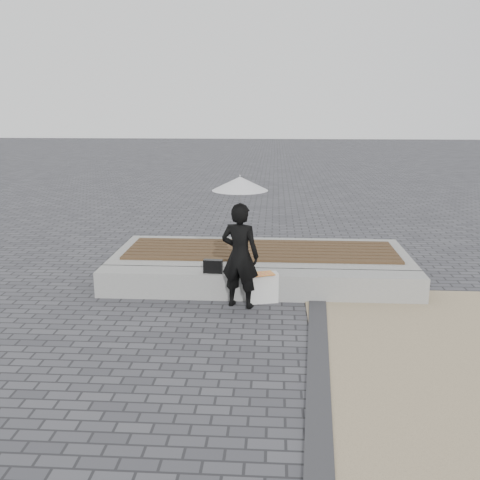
% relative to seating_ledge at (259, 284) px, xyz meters
% --- Properties ---
extents(ground, '(80.00, 80.00, 0.00)m').
position_rel_seating_ledge_xyz_m(ground, '(0.00, -1.60, -0.20)').
color(ground, '#48474C').
rests_on(ground, ground).
extents(edging_band, '(0.61, 5.20, 0.04)m').
position_rel_seating_ledge_xyz_m(edging_band, '(0.75, -2.10, -0.18)').
color(edging_band, '#323235').
rests_on(edging_band, ground).
extents(seating_ledge, '(5.00, 0.45, 0.40)m').
position_rel_seating_ledge_xyz_m(seating_ledge, '(0.00, 0.00, 0.00)').
color(seating_ledge, '#9B9B96').
rests_on(seating_ledge, ground).
extents(timber_platform, '(5.00, 2.00, 0.40)m').
position_rel_seating_ledge_xyz_m(timber_platform, '(0.00, 1.20, 0.00)').
color(timber_platform, '#9E9E99').
rests_on(timber_platform, ground).
extents(timber_decking, '(4.60, 1.40, 0.04)m').
position_rel_seating_ledge_xyz_m(timber_decking, '(0.00, 1.20, 0.22)').
color(timber_decking, '#523722').
rests_on(timber_decking, timber_platform).
extents(woman, '(0.64, 0.51, 1.54)m').
position_rel_seating_ledge_xyz_m(woman, '(-0.26, -0.42, 0.57)').
color(woman, black).
rests_on(woman, ground).
extents(parasol, '(0.78, 0.78, 1.00)m').
position_rel_seating_ledge_xyz_m(parasol, '(-0.26, -0.42, 1.61)').
color(parasol, '#A4A4A8').
rests_on(parasol, ground).
extents(handbag, '(0.30, 0.12, 0.20)m').
position_rel_seating_ledge_xyz_m(handbag, '(-0.69, -0.09, 0.30)').
color(handbag, black).
rests_on(handbag, seating_ledge).
extents(canvas_tote, '(0.46, 0.28, 0.45)m').
position_rel_seating_ledge_xyz_m(canvas_tote, '(0.07, -0.22, 0.03)').
color(canvas_tote, silver).
rests_on(canvas_tote, ground).
extents(magazine, '(0.37, 0.32, 0.01)m').
position_rel_seating_ledge_xyz_m(magazine, '(0.07, -0.27, 0.26)').
color(magazine, red).
rests_on(magazine, canvas_tote).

